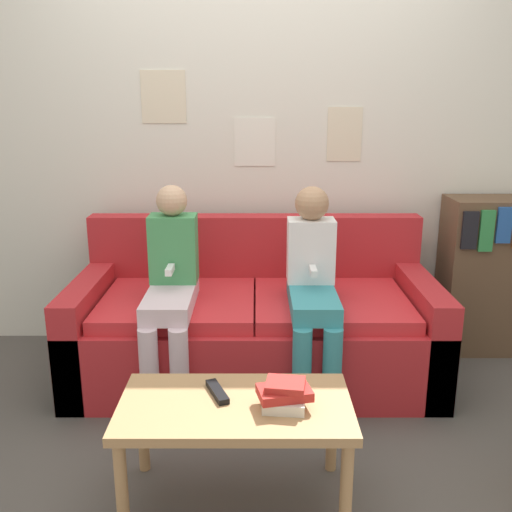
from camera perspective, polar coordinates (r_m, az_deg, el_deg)
ground_plane at (r=2.77m, az=-0.02°, el=-16.72°), size 10.00×10.00×0.00m
wall_back at (r=3.44m, az=0.03°, el=12.51°), size 8.00×0.06×2.60m
couch at (r=3.15m, az=0.01°, el=-6.99°), size 1.91×0.88×0.83m
coffee_table at (r=2.16m, az=-1.95°, el=-15.68°), size 0.85×0.46×0.41m
person_left at (r=2.87m, az=-8.38°, el=-2.78°), size 0.24×0.59×1.06m
person_right at (r=2.85m, az=5.83°, el=-2.71°), size 0.24×0.59×1.05m
tv_remote at (r=2.19m, az=-3.76°, el=-13.38°), size 0.10×0.17×0.02m
book_stack at (r=2.09m, az=3.00°, el=-13.69°), size 0.21×0.16×0.10m
bookshelf at (r=3.65m, az=22.17°, el=-1.77°), size 0.51×0.33×0.93m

